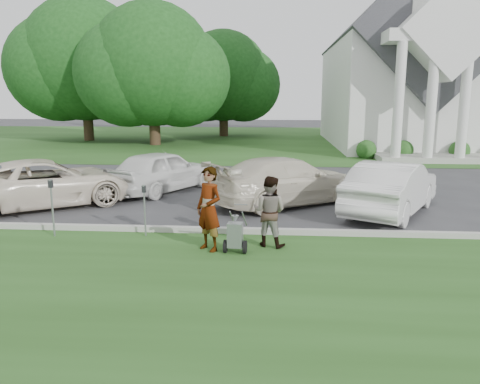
# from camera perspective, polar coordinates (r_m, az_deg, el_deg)

# --- Properties ---
(ground) EXTENTS (120.00, 120.00, 0.00)m
(ground) POSITION_cam_1_polar(r_m,az_deg,el_deg) (11.05, 1.73, -5.97)
(ground) COLOR #333335
(ground) RESTS_ON ground
(grass_strip) EXTENTS (80.00, 7.00, 0.01)m
(grass_strip) POSITION_cam_1_polar(r_m,az_deg,el_deg) (8.24, 0.76, -12.19)
(grass_strip) COLOR #244919
(grass_strip) RESTS_ON ground
(church_lawn) EXTENTS (80.00, 30.00, 0.01)m
(church_lawn) POSITION_cam_1_polar(r_m,az_deg,el_deg) (37.68, 3.60, 6.43)
(church_lawn) COLOR #244919
(church_lawn) RESTS_ON ground
(curb) EXTENTS (80.00, 0.18, 0.15)m
(curb) POSITION_cam_1_polar(r_m,az_deg,el_deg) (11.55, 1.85, -4.79)
(curb) COLOR #9E9E93
(curb) RESTS_ON ground
(church) EXTENTS (9.19, 19.00, 24.10)m
(church) POSITION_cam_1_polar(r_m,az_deg,el_deg) (34.81, 19.18, 15.20)
(church) COLOR white
(church) RESTS_ON ground
(tree_left) EXTENTS (10.63, 8.40, 9.71)m
(tree_left) POSITION_cam_1_polar(r_m,az_deg,el_deg) (33.65, -10.63, 14.36)
(tree_left) COLOR #332316
(tree_left) RESTS_ON ground
(tree_far) EXTENTS (11.64, 9.20, 10.73)m
(tree_far) POSITION_cam_1_polar(r_m,az_deg,el_deg) (38.43, -18.44, 14.47)
(tree_far) COLOR #332316
(tree_far) RESTS_ON ground
(tree_back) EXTENTS (9.61, 7.60, 8.89)m
(tree_back) POSITION_cam_1_polar(r_m,az_deg,el_deg) (40.79, -2.06, 13.47)
(tree_back) COLOR #332316
(tree_back) RESTS_ON ground
(striping_cart) EXTENTS (0.52, 1.00, 0.91)m
(striping_cart) POSITION_cam_1_polar(r_m,az_deg,el_deg) (10.09, -0.59, -5.34)
(striping_cart) COLOR black
(striping_cart) RESTS_ON ground
(person_left) EXTENTS (0.80, 0.77, 1.85)m
(person_left) POSITION_cam_1_polar(r_m,az_deg,el_deg) (10.15, -3.80, -2.16)
(person_left) COLOR #999999
(person_left) RESTS_ON ground
(person_right) EXTENTS (0.93, 0.83, 1.60)m
(person_right) POSITION_cam_1_polar(r_m,az_deg,el_deg) (10.47, 3.58, -2.44)
(person_right) COLOR #999999
(person_right) RESTS_ON ground
(parking_meter_near) EXTENTS (0.09, 0.08, 1.27)m
(parking_meter_near) POSITION_cam_1_polar(r_m,az_deg,el_deg) (11.42, -11.56, -1.48)
(parking_meter_near) COLOR gray
(parking_meter_near) RESTS_ON ground
(parking_meter_far) EXTENTS (0.10, 0.09, 1.41)m
(parking_meter_far) POSITION_cam_1_polar(r_m,az_deg,el_deg) (12.01, -21.95, -1.02)
(parking_meter_far) COLOR gray
(parking_meter_far) RESTS_ON ground
(car_a) EXTENTS (5.69, 5.02, 1.46)m
(car_a) POSITION_cam_1_polar(r_m,az_deg,el_deg) (15.53, -22.54, 1.03)
(car_a) COLOR silver
(car_a) RESTS_ON ground
(car_b) EXTENTS (3.67, 4.70, 1.50)m
(car_b) POSITION_cam_1_polar(r_m,az_deg,el_deg) (16.82, -9.51, 2.56)
(car_b) COLOR silver
(car_b) RESTS_ON ground
(car_c) EXTENTS (5.36, 4.73, 1.49)m
(car_c) POSITION_cam_1_polar(r_m,az_deg,el_deg) (14.70, 5.68, 1.36)
(car_c) COLOR beige
(car_c) RESTS_ON ground
(car_d) EXTENTS (3.61, 4.81, 1.52)m
(car_d) POSITION_cam_1_polar(r_m,az_deg,el_deg) (14.16, 18.00, 0.52)
(car_d) COLOR silver
(car_d) RESTS_ON ground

